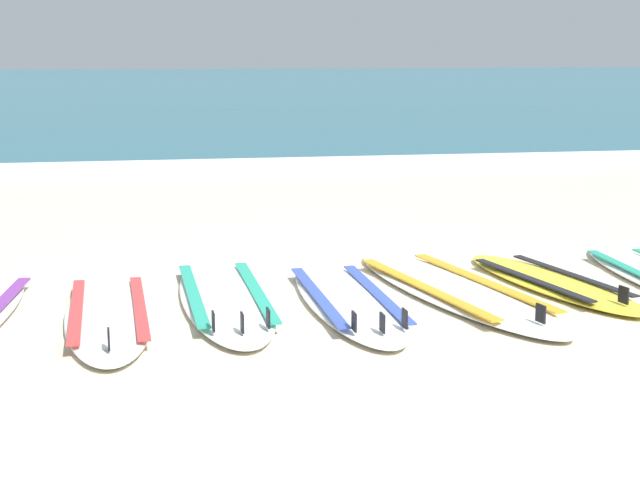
% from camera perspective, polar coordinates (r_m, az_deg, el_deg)
% --- Properties ---
extents(ground_plane, '(80.00, 80.00, 0.00)m').
position_cam_1_polar(ground_plane, '(6.42, 1.36, -3.57)').
color(ground_plane, beige).
extents(sea, '(80.00, 60.00, 0.10)m').
position_cam_1_polar(sea, '(42.22, -8.53, 9.18)').
color(sea, '#23667A').
rests_on(sea, ground).
extents(wave_foam_strip, '(80.00, 1.35, 0.11)m').
position_cam_1_polar(wave_foam_strip, '(13.01, -4.59, 4.34)').
color(wave_foam_strip, white).
rests_on(wave_foam_strip, ground).
extents(surfboard_3, '(0.63, 2.16, 0.18)m').
position_cam_1_polar(surfboard_3, '(6.09, -12.60, -4.34)').
color(surfboard_3, silver).
rests_on(surfboard_3, ground).
extents(surfboard_4, '(0.66, 2.34, 0.18)m').
position_cam_1_polar(surfboard_4, '(6.35, -5.74, -3.46)').
color(surfboard_4, white).
rests_on(surfboard_4, ground).
extents(surfboard_5, '(0.62, 2.22, 0.18)m').
position_cam_1_polar(surfboard_5, '(6.27, 1.65, -3.60)').
color(surfboard_5, white).
rests_on(surfboard_5, ground).
extents(surfboard_6, '(1.19, 2.63, 0.18)m').
position_cam_1_polar(surfboard_6, '(6.60, 8.01, -2.95)').
color(surfboard_6, silver).
rests_on(surfboard_6, ground).
extents(surfboard_7, '(0.90, 1.97, 0.18)m').
position_cam_1_polar(surfboard_7, '(6.92, 13.72, -2.48)').
color(surfboard_7, yellow).
rests_on(surfboard_7, ground).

